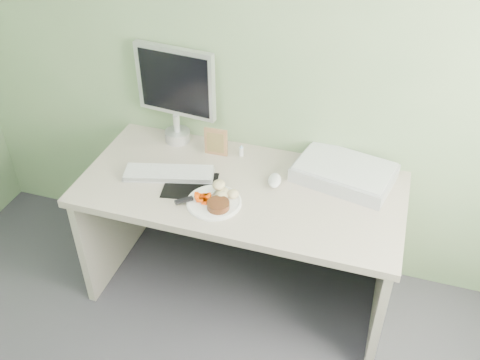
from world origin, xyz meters
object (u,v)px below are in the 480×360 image
(desk, at_px, (241,214))
(scanner, at_px, (344,173))
(plate, at_px, (214,202))
(monitor, at_px, (175,90))

(desk, height_order, scanner, scanner)
(plate, xyz_separation_m, monitor, (-0.38, 0.48, 0.30))
(monitor, bearing_deg, desk, -28.39)
(plate, bearing_deg, desk, 64.72)
(desk, relative_size, plate, 6.12)
(scanner, height_order, monitor, monitor)
(desk, distance_m, monitor, 0.74)
(plate, bearing_deg, monitor, 128.26)
(desk, bearing_deg, plate, -115.28)
(scanner, bearing_deg, plate, -133.45)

